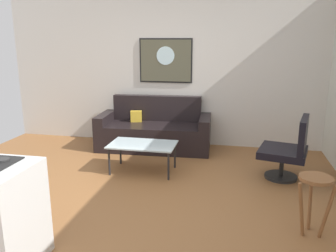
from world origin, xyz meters
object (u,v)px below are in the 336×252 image
(couch, at_px, (154,132))
(wall_painting, at_px, (166,61))
(coffee_table, at_px, (143,146))
(bar_stool, at_px, (315,190))
(armchair, at_px, (289,150))

(couch, distance_m, wall_painting, 1.30)
(coffee_table, bearing_deg, couch, 95.27)
(couch, distance_m, coffee_table, 1.14)
(bar_stool, relative_size, wall_painting, 0.64)
(coffee_table, distance_m, wall_painting, 1.91)
(armchair, xyz_separation_m, bar_stool, (0.05, -1.43, 0.05))
(coffee_table, distance_m, armchair, 2.05)
(bar_stool, bearing_deg, wall_painting, 126.41)
(armchair, height_order, bar_stool, armchair)
(coffee_table, distance_m, bar_stool, 2.47)
(coffee_table, height_order, armchair, armchair)
(armchair, bearing_deg, wall_painting, 145.45)
(bar_stool, bearing_deg, coffee_table, 148.32)
(coffee_table, relative_size, bar_stool, 1.57)
(wall_painting, bearing_deg, coffee_table, -90.69)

